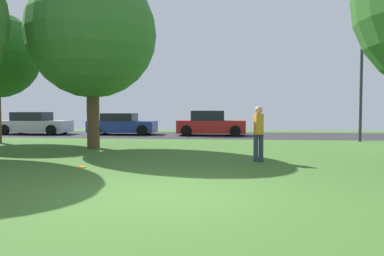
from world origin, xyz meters
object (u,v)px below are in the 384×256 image
person_bystander (259,131)px  street_lamp_post (361,95)px  oak_tree_left (92,34)px  parked_car_red (211,124)px  parked_car_blue (122,125)px  parked_car_silver (35,124)px  frisbee_disc (81,167)px

person_bystander → street_lamp_post: street_lamp_post is taller
oak_tree_left → person_bystander: size_ratio=4.31×
parked_car_red → street_lamp_post: bearing=-26.4°
oak_tree_left → street_lamp_post: 12.83m
person_bystander → parked_car_blue: person_bystander is taller
parked_car_silver → street_lamp_post: 19.12m
person_bystander → frisbee_disc: person_bystander is taller
parked_car_silver → parked_car_blue: 5.62m
parked_car_red → street_lamp_post: (7.50, -3.72, 1.57)m
person_bystander → parked_car_red: 11.50m
oak_tree_left → street_lamp_post: oak_tree_left is taller
oak_tree_left → parked_car_blue: size_ratio=1.73×
parked_car_blue → street_lamp_post: street_lamp_post is taller
frisbee_disc → person_bystander: bearing=18.7°
oak_tree_left → parked_car_blue: (-1.24, 8.28, -3.97)m
parked_car_silver → parked_car_blue: size_ratio=1.04×
person_bystander → parked_car_blue: bearing=23.1°
oak_tree_left → person_bystander: (6.35, -3.31, -3.67)m
parked_car_red → street_lamp_post: 8.52m
person_bystander → parked_car_silver: size_ratio=0.39×
person_bystander → parked_car_blue: size_ratio=0.40×
frisbee_disc → parked_car_silver: (-8.35, 12.89, 0.63)m
person_bystander → parked_car_silver: bearing=39.4°
oak_tree_left → parked_car_silver: oak_tree_left is taller
parked_car_silver → parked_car_blue: parked_car_silver is taller
street_lamp_post → oak_tree_left: bearing=-160.1°
parked_car_red → street_lamp_post: size_ratio=0.91×
parked_car_blue → parked_car_silver: bearing=-176.5°
parked_car_silver → street_lamp_post: (18.71, -3.65, 1.60)m
parked_car_red → oak_tree_left: bearing=-118.5°
frisbee_disc → parked_car_silver: parked_car_silver is taller
parked_car_blue → parked_car_red: parked_car_red is taller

